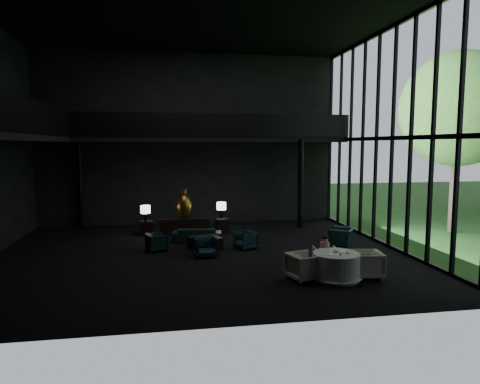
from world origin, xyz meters
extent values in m
cube|color=black|center=(0.00, 0.00, 0.00)|extent=(14.00, 12.00, 0.02)
cube|color=black|center=(0.00, 0.00, 8.00)|extent=(14.00, 12.00, 0.02)
cube|color=black|center=(0.00, 6.00, 4.00)|extent=(14.00, 0.04, 8.00)
cube|color=black|center=(0.00, -6.00, 4.00)|extent=(14.00, 0.04, 8.00)
cube|color=black|center=(-6.00, 0.00, 4.00)|extent=(2.00, 12.00, 0.25)
cube|color=black|center=(1.00, 5.00, 4.00)|extent=(12.00, 2.00, 0.25)
cube|color=black|center=(-5.00, 0.00, 4.60)|extent=(0.06, 12.00, 1.00)
cube|color=black|center=(1.00, 4.00, 4.60)|extent=(12.00, 0.06, 1.00)
cylinder|color=black|center=(-5.00, 5.70, 2.00)|extent=(0.24, 0.24, 4.00)
cylinder|color=black|center=(4.80, 4.00, 2.00)|extent=(0.24, 0.24, 4.00)
cylinder|color=#382D23|center=(11.00, 2.00, 2.45)|extent=(0.36, 0.36, 4.90)
sphere|color=#2B5E21|center=(11.00, 2.00, 5.25)|extent=(4.80, 4.80, 4.80)
cube|color=black|center=(-0.43, 3.50, 0.33)|extent=(2.08, 0.47, 0.66)
ellipsoid|color=brown|center=(-0.43, 3.67, 1.17)|extent=(0.66, 0.66, 1.02)
cylinder|color=brown|center=(-0.43, 3.67, 1.79)|extent=(0.23, 0.23, 0.21)
cube|color=black|center=(-2.03, 3.66, 0.29)|extent=(0.53, 0.53, 0.58)
cylinder|color=black|center=(-2.03, 3.49, 0.76)|extent=(0.12, 0.12, 0.35)
cylinder|color=white|center=(-2.03, 3.49, 1.10)|extent=(0.40, 0.40, 0.32)
cube|color=black|center=(1.17, 3.57, 0.30)|extent=(0.55, 0.55, 0.60)
cylinder|color=black|center=(1.17, 3.74, 0.78)|extent=(0.12, 0.12, 0.36)
cylinder|color=white|center=(1.17, 3.74, 1.13)|extent=(0.41, 0.41, 0.33)
imported|color=#102E47|center=(-0.01, 2.01, 0.34)|extent=(1.79, 0.75, 0.68)
imported|color=#1D4253|center=(-1.50, 0.78, 0.31)|extent=(0.73, 0.75, 0.61)
imported|color=#133940|center=(1.66, 0.56, 0.31)|extent=(0.77, 0.79, 0.63)
imported|color=black|center=(0.12, -0.30, 0.35)|extent=(0.77, 0.74, 0.70)
imported|color=#0D2331|center=(5.36, 0.61, 0.37)|extent=(0.93, 1.01, 0.74)
cube|color=black|center=(0.20, 0.74, 0.22)|extent=(1.27, 1.27, 0.45)
cylinder|color=white|center=(3.53, -3.34, 0.38)|extent=(1.31, 1.31, 0.75)
cone|color=white|center=(3.53, -3.34, 0.05)|extent=(1.48, 1.48, 0.10)
imported|color=#A19D95|center=(3.64, -2.26, 0.33)|extent=(0.71, 0.67, 0.66)
imported|color=beige|center=(4.45, -3.35, 0.45)|extent=(0.94, 0.99, 0.90)
imported|color=beige|center=(2.63, -3.23, 0.45)|extent=(1.04, 1.08, 0.91)
cylinder|color=#D2ABC1|center=(3.52, -2.47, 0.66)|extent=(0.29, 0.29, 0.41)
sphere|color=#D8A884|center=(3.52, -2.47, 0.97)|extent=(0.21, 0.21, 0.21)
ellipsoid|color=black|center=(3.52, -2.47, 1.00)|extent=(0.22, 0.22, 0.14)
cylinder|color=white|center=(3.32, -3.51, 0.76)|extent=(0.24, 0.24, 0.01)
cylinder|color=white|center=(3.80, -3.20, 0.76)|extent=(0.23, 0.23, 0.02)
cylinder|color=white|center=(3.85, -3.41, 0.76)|extent=(0.18, 0.18, 0.01)
cylinder|color=white|center=(3.80, -3.47, 0.80)|extent=(0.10, 0.10, 0.07)
ellipsoid|color=white|center=(3.55, -3.27, 0.79)|extent=(0.16, 0.16, 0.08)
cylinder|color=#99999E|center=(3.54, -3.61, 0.79)|extent=(0.06, 0.06, 0.07)
camera|label=1|loc=(-1.07, -14.41, 3.77)|focal=32.00mm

